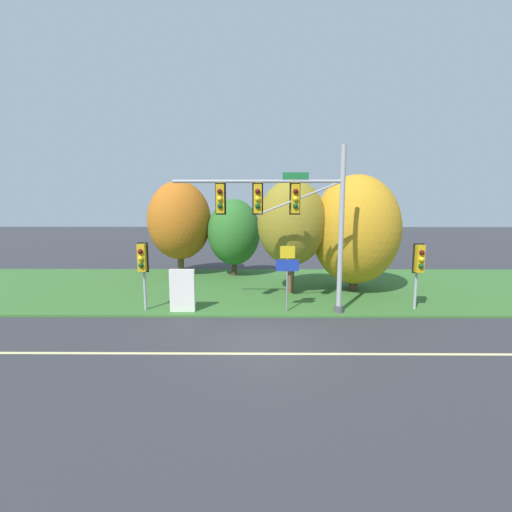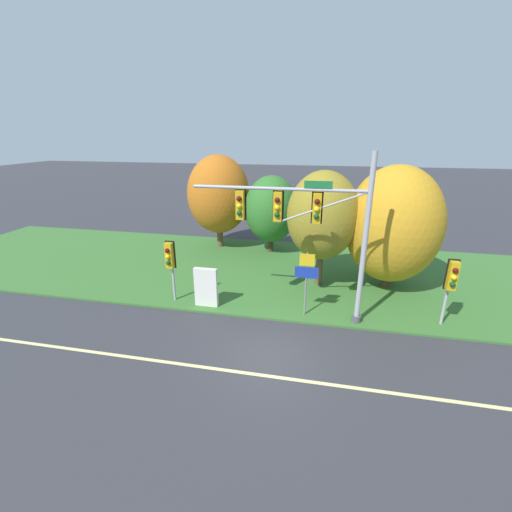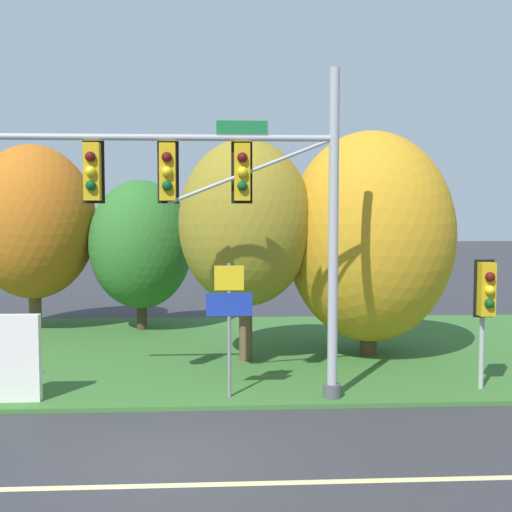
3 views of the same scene
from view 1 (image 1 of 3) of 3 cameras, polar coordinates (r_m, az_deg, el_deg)
name	(u,v)px [view 1 (image 1 of 3)]	position (r m, az deg, el deg)	size (l,w,h in m)	color
ground_plane	(263,340)	(12.57, 1.15, -13.78)	(160.00, 160.00, 0.00)	#333338
lane_stripe	(263,354)	(11.46, 1.23, -15.96)	(36.00, 0.16, 0.01)	beige
grass_verge	(261,287)	(20.46, 0.86, -5.14)	(48.00, 11.50, 0.10)	#386B2D
traffic_signal_mast	(290,212)	(14.76, 5.61, 7.36)	(7.37, 0.49, 7.20)	#9EA0A5
pedestrian_signal_near_kerb	(419,263)	(16.84, 25.53, -0.99)	(0.46, 0.55, 3.02)	#9EA0A5
pedestrian_signal_further_along	(142,262)	(15.91, -18.41, -0.93)	(0.46, 0.55, 3.08)	#9EA0A5
route_sign_post	(287,268)	(15.14, 5.24, -1.97)	(1.02, 0.08, 2.99)	slate
tree_nearest_road	(180,221)	(24.34, -12.62, 5.77)	(4.32, 4.32, 6.47)	brown
tree_left_of_mast	(234,232)	(23.41, -3.69, 3.97)	(3.58, 3.58, 5.22)	#423021
tree_behind_signpost	(292,223)	(18.53, 5.95, 5.50)	(3.67, 3.67, 6.11)	brown
tree_mid_verge	(355,230)	(19.68, 16.22, 4.19)	(4.79, 4.79, 6.40)	#4C3823
info_kiosk	(182,291)	(15.60, -12.17, -5.66)	(1.10, 0.24, 1.90)	silver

